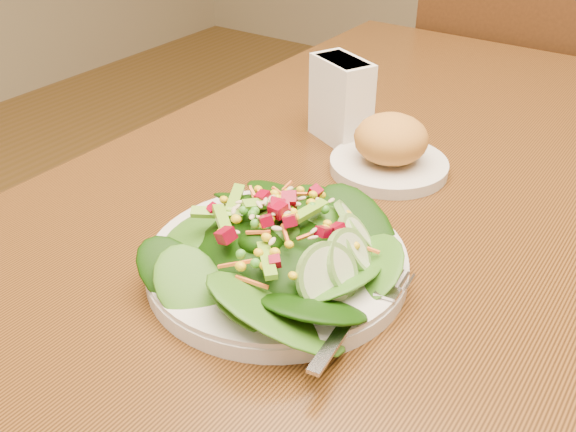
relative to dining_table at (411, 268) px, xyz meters
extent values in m
cube|color=brown|center=(0.00, 0.00, 0.08)|extent=(0.90, 1.40, 0.04)
cylinder|color=#42240E|center=(-0.39, 0.64, -0.29)|extent=(0.07, 0.07, 0.71)
cube|color=#42240E|center=(-0.14, 0.95, -0.20)|extent=(0.44, 0.44, 0.04)
cylinder|color=#42240E|center=(-0.33, 1.13, -0.44)|extent=(0.04, 0.04, 0.42)
cylinder|color=#42240E|center=(0.05, 0.76, -0.44)|extent=(0.04, 0.04, 0.42)
cylinder|color=#42240E|center=(-0.32, 0.76, -0.44)|extent=(0.04, 0.04, 0.42)
cube|color=#42240E|center=(-0.14, 0.74, 0.06)|extent=(0.41, 0.04, 0.48)
cylinder|color=silver|center=(-0.06, -0.22, 0.11)|extent=(0.27, 0.27, 0.02)
ellipsoid|color=black|center=(-0.06, -0.22, 0.14)|extent=(0.19, 0.19, 0.04)
cube|color=silver|center=(0.05, -0.25, 0.12)|extent=(0.05, 0.18, 0.01)
cylinder|color=silver|center=(-0.07, 0.05, 0.11)|extent=(0.16, 0.16, 0.02)
ellipsoid|color=#B87C30|center=(-0.07, 0.05, 0.15)|extent=(0.10, 0.10, 0.06)
cube|color=white|center=(-0.18, 0.10, 0.16)|extent=(0.11, 0.09, 0.12)
cube|color=white|center=(-0.18, 0.10, 0.17)|extent=(0.09, 0.07, 0.10)
camera|label=1|loc=(0.25, -0.65, 0.51)|focal=40.00mm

